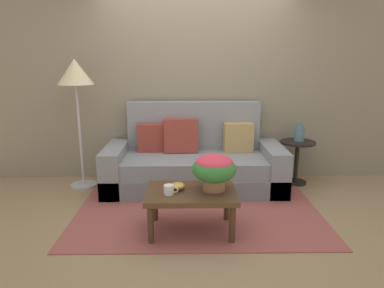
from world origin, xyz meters
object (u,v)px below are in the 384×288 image
coffee_mug (169,190)px  couch (194,163)px  coffee_table (191,197)px  potted_plant (214,168)px  snack_bowl (178,186)px  side_table (297,154)px  floor_lamp (76,79)px  table_vase (299,134)px

coffee_mug → couch: bearing=78.8°
coffee_table → potted_plant: size_ratio=2.04×
snack_bowl → coffee_mug: bearing=-123.1°
couch → coffee_table: couch is taller
side_table → snack_bowl: (-1.56, -1.29, 0.05)m
side_table → floor_lamp: (-2.84, -0.08, 1.00)m
potted_plant → table_vase: size_ratio=1.70×
coffee_table → snack_bowl: size_ratio=6.18×
floor_lamp → potted_plant: floor_lamp is taller
coffee_table → coffee_mug: coffee_mug is taller
table_vase → floor_lamp: bearing=-178.1°
coffee_mug → snack_bowl: (0.08, 0.12, -0.01)m
snack_bowl → side_table: bearing=39.7°
couch → potted_plant: couch is taller
couch → side_table: 1.38m
table_vase → coffee_table: bearing=-137.0°
couch → potted_plant: (0.17, -1.19, 0.31)m
side_table → potted_plant: potted_plant is taller
floor_lamp → coffee_mug: 2.02m
couch → coffee_mug: couch is taller
couch → snack_bowl: bearing=-98.7°
coffee_table → snack_bowl: bearing=163.4°
floor_lamp → snack_bowl: bearing=-43.6°
potted_plant → table_vase: 1.80m
snack_bowl → table_vase: bearing=39.7°
coffee_table → side_table: bearing=43.0°
floor_lamp → couch: bearing=-1.4°
coffee_table → floor_lamp: 2.15m
couch → floor_lamp: floor_lamp is taller
snack_bowl → table_vase: 2.06m
side_table → floor_lamp: 3.01m
couch → table_vase: bearing=5.3°
floor_lamp → snack_bowl: floor_lamp is taller
side_table → coffee_mug: 2.16m
table_vase → snack_bowl: bearing=-140.3°
coffee_mug → table_vase: 2.19m
coffee_mug → snack_bowl: 0.14m
side_table → snack_bowl: bearing=-140.3°
potted_plant → snack_bowl: (-0.35, 0.01, -0.18)m
couch → side_table: (1.38, 0.11, 0.08)m
coffee_mug → coffee_table: bearing=20.6°
coffee_table → potted_plant: potted_plant is taller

